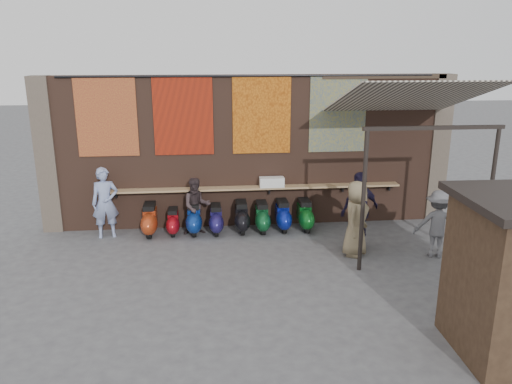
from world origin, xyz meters
TOP-DOWN VIEW (x-y plane):
  - ground at (0.00, 0.00)m, footprint 70.00×70.00m
  - brick_wall at (0.00, 2.70)m, footprint 10.00×0.40m
  - pier_left at (-5.20, 2.70)m, footprint 0.50×0.50m
  - pier_right at (5.20, 2.70)m, footprint 0.50×0.50m
  - eating_counter at (0.00, 2.33)m, footprint 8.00×0.32m
  - shelf_box at (0.55, 2.30)m, footprint 0.64×0.28m
  - tapestry_redgold at (-3.60, 2.48)m, footprint 1.50×0.02m
  - tapestry_sun at (-1.70, 2.48)m, footprint 1.50×0.02m
  - tapestry_orange at (0.30, 2.48)m, footprint 1.50×0.02m
  - tapestry_multi at (2.30, 2.48)m, footprint 1.50×0.02m
  - hang_rail at (0.00, 2.47)m, footprint 9.50×0.06m
  - scooter_stool_0 at (-2.64, 2.02)m, footprint 0.38×0.86m
  - scooter_stool_1 at (-2.04, 2.01)m, footprint 0.32×0.71m
  - scooter_stool_2 at (-1.51, 2.02)m, footprint 0.38×0.85m
  - scooter_stool_3 at (-0.94, 1.98)m, footprint 0.35×0.78m
  - scooter_stool_4 at (-0.27, 2.02)m, footprint 0.38×0.84m
  - scooter_stool_5 at (0.26, 1.98)m, footprint 0.37×0.82m
  - scooter_stool_6 at (0.82, 2.05)m, footprint 0.37×0.83m
  - scooter_stool_7 at (1.41, 2.01)m, footprint 0.38×0.84m
  - diner_left at (-3.71, 2.00)m, footprint 0.74×0.56m
  - diner_right at (-1.43, 1.99)m, footprint 0.81×0.67m
  - shopper_navy at (2.45, 0.69)m, footprint 1.18×0.87m
  - shopper_grey at (4.06, -0.05)m, footprint 1.15×0.86m
  - shopper_tan at (2.23, 0.23)m, footprint 0.96×1.04m
  - stall_sign at (3.86, -2.95)m, footprint 1.20×0.07m
  - stall_shelf at (3.86, -2.95)m, footprint 1.88×0.15m
  - awning_canvas at (3.50, 0.90)m, footprint 3.20×3.28m
  - awning_ledger at (3.50, 2.49)m, footprint 3.30×0.08m
  - awning_header at (3.50, -0.60)m, footprint 3.00×0.08m
  - awning_post_left at (2.10, -0.60)m, footprint 0.09×0.09m
  - awning_post_right at (4.90, -0.60)m, footprint 0.09×0.09m

SIDE VIEW (x-z plane):
  - ground at x=0.00m, z-range 0.00..0.00m
  - scooter_stool_1 at x=-2.04m, z-range 0.00..0.67m
  - scooter_stool_3 at x=-0.94m, z-range 0.00..0.74m
  - scooter_stool_5 at x=0.26m, z-range 0.00..0.78m
  - scooter_stool_6 at x=0.82m, z-range 0.00..0.79m
  - scooter_stool_4 at x=-0.27m, z-range 0.00..0.80m
  - scooter_stool_7 at x=1.41m, z-range 0.00..0.80m
  - scooter_stool_2 at x=-1.51m, z-range 0.00..0.81m
  - scooter_stool_0 at x=-2.64m, z-range 0.00..0.81m
  - diner_right at x=-1.43m, z-range 0.00..1.49m
  - shopper_grey at x=4.06m, z-range 0.00..1.58m
  - shopper_tan at x=2.23m, z-range 0.00..1.78m
  - stall_shelf at x=3.86m, z-range 0.86..0.92m
  - diner_left at x=-3.71m, z-range 0.00..1.81m
  - shopper_navy at x=2.45m, z-range 0.00..1.87m
  - eating_counter at x=0.00m, z-range 1.08..1.12m
  - shelf_box at x=0.55m, z-range 1.12..1.38m
  - awning_post_left at x=2.10m, z-range 0.00..3.10m
  - awning_post_right at x=4.90m, z-range 0.00..3.10m
  - stall_sign at x=3.86m, z-range 1.52..2.02m
  - brick_wall at x=0.00m, z-range 0.00..4.00m
  - pier_left at x=-5.20m, z-range 0.00..4.00m
  - pier_right at x=5.20m, z-range 0.00..4.00m
  - tapestry_redgold at x=-3.60m, z-range 2.00..4.00m
  - tapestry_sun at x=-1.70m, z-range 2.00..4.00m
  - tapestry_orange at x=0.30m, z-range 2.00..4.00m
  - tapestry_multi at x=2.30m, z-range 2.00..4.00m
  - awning_header at x=3.50m, z-range 3.04..3.12m
  - awning_canvas at x=3.50m, z-range 3.07..4.03m
  - awning_ledger at x=3.50m, z-range 3.89..4.01m
  - hang_rail at x=0.00m, z-range 3.95..4.01m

